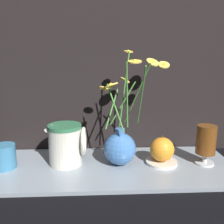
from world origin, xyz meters
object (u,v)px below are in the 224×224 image
object	(u,v)px
tea_glass	(206,141)
orange_fruit	(162,149)
ceramic_pitcher	(66,143)
vase_with_flowers	(120,144)
yellow_mug	(4,156)

from	to	relation	value
tea_glass	orange_fruit	size ratio (longest dim) A/B	1.49
tea_glass	ceramic_pitcher	bearing A→B (deg)	177.17
vase_with_flowers	yellow_mug	world-z (taller)	vase_with_flowers
yellow_mug	ceramic_pitcher	xyz separation A→B (m)	(0.20, 0.02, 0.04)
vase_with_flowers	orange_fruit	world-z (taller)	vase_with_flowers
vase_with_flowers	orange_fruit	xyz separation A→B (m)	(0.14, -0.00, -0.02)
ceramic_pitcher	orange_fruit	bearing A→B (deg)	-2.47
ceramic_pitcher	tea_glass	xyz separation A→B (m)	(0.48, -0.02, 0.00)
ceramic_pitcher	tea_glass	world-z (taller)	ceramic_pitcher
tea_glass	orange_fruit	world-z (taller)	tea_glass
yellow_mug	ceramic_pitcher	world-z (taller)	ceramic_pitcher
ceramic_pitcher	tea_glass	size ratio (longest dim) A/B	1.11
ceramic_pitcher	tea_glass	distance (m)	0.48
yellow_mug	ceramic_pitcher	bearing A→B (deg)	5.83
orange_fruit	ceramic_pitcher	bearing A→B (deg)	177.53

